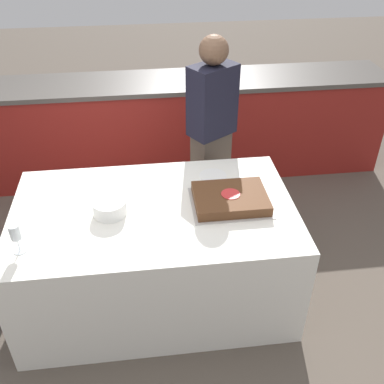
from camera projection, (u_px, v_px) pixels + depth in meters
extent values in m
plane|color=brown|center=(159.00, 292.00, 3.13)|extent=(14.00, 14.00, 0.00)
cube|color=maroon|center=(146.00, 131.00, 4.16)|extent=(4.40, 0.55, 0.88)
cube|color=#4C4742|center=(143.00, 83.00, 3.90)|extent=(4.40, 0.58, 0.04)
cube|color=white|center=(156.00, 253.00, 2.92)|extent=(1.71, 1.03, 0.73)
cube|color=#B7B2AD|center=(230.00, 203.00, 2.75)|extent=(0.48, 0.38, 0.00)
cube|color=#56331C|center=(230.00, 198.00, 2.73)|extent=(0.44, 0.34, 0.06)
cylinder|color=red|center=(231.00, 194.00, 2.71)|extent=(0.12, 0.12, 0.00)
cylinder|color=white|center=(110.00, 207.00, 2.64)|extent=(0.20, 0.20, 0.09)
cylinder|color=white|center=(20.00, 251.00, 2.40)|extent=(0.07, 0.07, 0.00)
cylinder|color=white|center=(18.00, 244.00, 2.37)|extent=(0.01, 0.01, 0.08)
cylinder|color=white|center=(15.00, 232.00, 2.32)|extent=(0.06, 0.06, 0.09)
cylinder|color=white|center=(213.00, 176.00, 2.99)|extent=(0.18, 0.18, 0.00)
cube|color=#4C4238|center=(210.00, 180.00, 3.53)|extent=(0.32, 0.28, 0.83)
cube|color=black|center=(212.00, 101.00, 3.15)|extent=(0.38, 0.34, 0.51)
sphere|color=brown|center=(214.00, 50.00, 2.94)|extent=(0.20, 0.20, 0.20)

